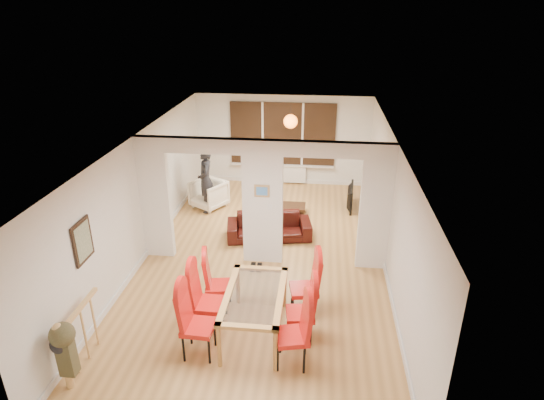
% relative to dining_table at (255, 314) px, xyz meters
% --- Properties ---
extents(floor, '(5.00, 9.00, 0.01)m').
position_rel_dining_table_xyz_m(floor, '(-0.16, 2.30, -0.39)').
color(floor, tan).
rests_on(floor, ground).
extents(room_walls, '(5.00, 9.00, 2.60)m').
position_rel_dining_table_xyz_m(room_walls, '(-0.16, 2.30, 0.91)').
color(room_walls, silver).
rests_on(room_walls, floor).
extents(divider_wall, '(5.00, 0.18, 2.60)m').
position_rel_dining_table_xyz_m(divider_wall, '(-0.16, 2.30, 0.91)').
color(divider_wall, white).
rests_on(divider_wall, floor).
extents(bay_window_blinds, '(3.00, 0.08, 1.80)m').
position_rel_dining_table_xyz_m(bay_window_blinds, '(-0.16, 6.74, 1.11)').
color(bay_window_blinds, black).
rests_on(bay_window_blinds, room_walls).
extents(radiator, '(1.40, 0.08, 0.50)m').
position_rel_dining_table_xyz_m(radiator, '(-0.16, 6.70, -0.09)').
color(radiator, white).
rests_on(radiator, floor).
extents(pendant_light, '(0.36, 0.36, 0.36)m').
position_rel_dining_table_xyz_m(pendant_light, '(0.14, 5.60, 1.76)').
color(pendant_light, orange).
rests_on(pendant_light, room_walls).
extents(stair_newel, '(0.40, 1.20, 1.10)m').
position_rel_dining_table_xyz_m(stair_newel, '(-2.41, -0.90, 0.16)').
color(stair_newel, tan).
rests_on(stair_newel, floor).
extents(wall_poster, '(0.04, 0.52, 0.67)m').
position_rel_dining_table_xyz_m(wall_poster, '(-2.63, -0.10, 1.21)').
color(wall_poster, gray).
rests_on(wall_poster, room_walls).
extents(pillar_photo, '(0.30, 0.03, 0.25)m').
position_rel_dining_table_xyz_m(pillar_photo, '(-0.16, 2.20, 1.21)').
color(pillar_photo, '#4C8CD8').
rests_on(pillar_photo, divider_wall).
extents(dining_table, '(0.93, 1.64, 0.77)m').
position_rel_dining_table_xyz_m(dining_table, '(0.00, 0.00, 0.00)').
color(dining_table, '#BB8645').
rests_on(dining_table, floor).
extents(dining_chair_la, '(0.48, 0.48, 1.17)m').
position_rel_dining_table_xyz_m(dining_chair_la, '(-0.77, -0.54, 0.20)').
color(dining_chair_la, red).
rests_on(dining_chair_la, floor).
extents(dining_chair_lb, '(0.47, 0.47, 1.17)m').
position_rel_dining_table_xyz_m(dining_chair_lb, '(-0.77, 0.02, 0.20)').
color(dining_chair_lb, red).
rests_on(dining_chair_lb, floor).
extents(dining_chair_lc, '(0.49, 0.49, 1.05)m').
position_rel_dining_table_xyz_m(dining_chair_lc, '(-0.73, 0.61, 0.14)').
color(dining_chair_lc, red).
rests_on(dining_chair_lc, floor).
extents(dining_chair_ra, '(0.56, 0.56, 1.16)m').
position_rel_dining_table_xyz_m(dining_chair_ra, '(0.64, -0.59, 0.19)').
color(dining_chair_ra, red).
rests_on(dining_chair_ra, floor).
extents(dining_chair_rb, '(0.49, 0.49, 1.09)m').
position_rel_dining_table_xyz_m(dining_chair_rb, '(0.73, -0.02, 0.16)').
color(dining_chair_rb, red).
rests_on(dining_chair_rb, floor).
extents(dining_chair_rc, '(0.54, 0.54, 1.15)m').
position_rel_dining_table_xyz_m(dining_chair_rc, '(0.76, 0.62, 0.19)').
color(dining_chair_rc, red).
rests_on(dining_chair_rc, floor).
extents(sofa, '(1.99, 1.06, 0.55)m').
position_rel_dining_table_xyz_m(sofa, '(-0.15, 3.30, -0.11)').
color(sofa, black).
rests_on(sofa, floor).
extents(armchair, '(1.08, 1.08, 0.72)m').
position_rel_dining_table_xyz_m(armchair, '(-1.92, 4.81, -0.02)').
color(armchair, white).
rests_on(armchair, floor).
extents(person, '(0.70, 0.56, 1.68)m').
position_rel_dining_table_xyz_m(person, '(-1.91, 4.57, 0.46)').
color(person, black).
rests_on(person, floor).
extents(television, '(1.04, 0.21, 0.60)m').
position_rel_dining_table_xyz_m(television, '(1.69, 5.18, -0.09)').
color(television, black).
rests_on(television, floor).
extents(coffee_table, '(1.11, 0.76, 0.23)m').
position_rel_dining_table_xyz_m(coffee_table, '(0.11, 4.62, -0.27)').
color(coffee_table, '#362112').
rests_on(coffee_table, floor).
extents(bottle, '(0.07, 0.07, 0.29)m').
position_rel_dining_table_xyz_m(bottle, '(-0.07, 4.68, -0.01)').
color(bottle, '#143F19').
rests_on(bottle, coffee_table).
extents(bowl, '(0.22, 0.22, 0.05)m').
position_rel_dining_table_xyz_m(bowl, '(-0.08, 4.61, -0.13)').
color(bowl, '#362112').
rests_on(bowl, coffee_table).
extents(shoes, '(0.22, 0.24, 0.09)m').
position_rel_dining_table_xyz_m(shoes, '(-0.26, 1.91, -0.34)').
color(shoes, black).
rests_on(shoes, floor).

